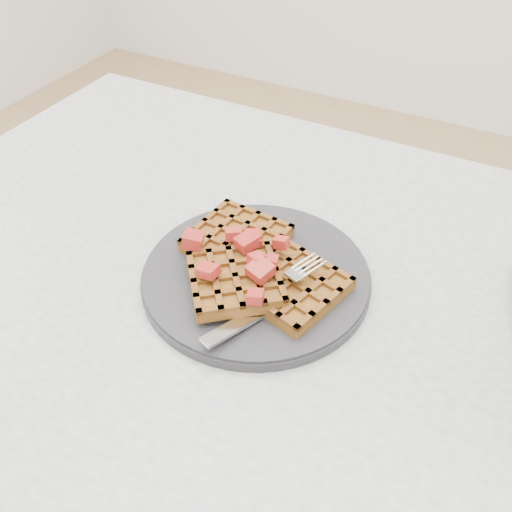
{
  "coord_description": "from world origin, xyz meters",
  "views": [
    {
      "loc": [
        0.17,
        -0.43,
        1.22
      ],
      "look_at": [
        -0.06,
        0.0,
        0.79
      ],
      "focal_mm": 40.0,
      "sensor_mm": 36.0,
      "label": 1
    }
  ],
  "objects": [
    {
      "name": "plate",
      "position": [
        -0.06,
        0.0,
        0.76
      ],
      "size": [
        0.27,
        0.27,
        0.02
      ],
      "primitive_type": "cylinder",
      "color": "#242426",
      "rests_on": "table"
    },
    {
      "name": "table",
      "position": [
        0.0,
        0.0,
        0.64
      ],
      "size": [
        1.2,
        0.8,
        0.75
      ],
      "color": "silver",
      "rests_on": "ground"
    },
    {
      "name": "waffles",
      "position": [
        -0.06,
        0.0,
        0.78
      ],
      "size": [
        0.22,
        0.2,
        0.03
      ],
      "color": "brown",
      "rests_on": "plate"
    },
    {
      "name": "strawberry_pile",
      "position": [
        -0.06,
        0.0,
        0.8
      ],
      "size": [
        0.15,
        0.15,
        0.02
      ],
      "primitive_type": null,
      "color": "maroon",
      "rests_on": "waffles"
    },
    {
      "name": "fork",
      "position": [
        -0.02,
        -0.04,
        0.77
      ],
      "size": [
        0.09,
        0.18,
        0.02
      ],
      "primitive_type": null,
      "rotation": [
        0.0,
        0.0,
        -0.35
      ],
      "color": "silver",
      "rests_on": "plate"
    }
  ]
}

